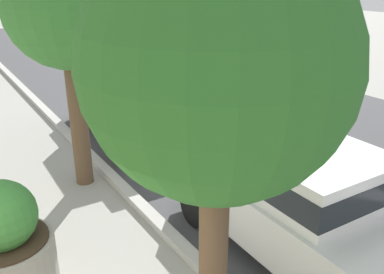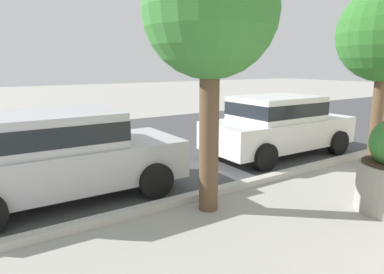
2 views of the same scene
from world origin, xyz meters
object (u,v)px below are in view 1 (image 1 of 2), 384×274
at_px(street_tree_near_bench, 67,9).
at_px(street_tree_down_street, 218,69).
at_px(parked_car_white, 302,197).
at_px(parked_car_silver, 130,100).
at_px(concrete_planter, 7,251).

xyz_separation_m(street_tree_near_bench, street_tree_down_street, (4.47, -0.27, -0.12)).
bearing_deg(parked_car_white, street_tree_down_street, -67.09).
xyz_separation_m(street_tree_down_street, parked_car_silver, (-6.33, 2.08, -2.13)).
bearing_deg(parked_car_white, street_tree_near_bench, -153.25).
height_order(street_tree_near_bench, parked_car_white, street_tree_near_bench).
bearing_deg(concrete_planter, parked_car_silver, 140.76).
distance_m(street_tree_near_bench, street_tree_down_street, 4.48).
height_order(concrete_planter, street_tree_down_street, street_tree_down_street).
distance_m(street_tree_down_street, parked_car_silver, 7.00).
relative_size(street_tree_near_bench, parked_car_silver, 1.01).
height_order(street_tree_down_street, parked_car_silver, street_tree_down_street).
distance_m(parked_car_silver, parked_car_white, 5.45).
bearing_deg(parked_car_silver, parked_car_white, 0.00).
height_order(concrete_planter, parked_car_white, parked_car_white).
bearing_deg(concrete_planter, street_tree_down_street, 35.10).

